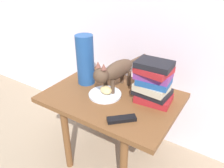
# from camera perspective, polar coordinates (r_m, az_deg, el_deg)

# --- Properties ---
(ground_plane) EXTENTS (6.00, 6.00, 0.00)m
(ground_plane) POSITION_cam_1_polar(r_m,az_deg,el_deg) (1.70, 0.00, -18.26)
(ground_plane) COLOR gray
(side_table) EXTENTS (0.79, 0.57, 0.53)m
(side_table) POSITION_cam_1_polar(r_m,az_deg,el_deg) (1.40, 0.00, -5.52)
(side_table) COLOR brown
(side_table) RESTS_ON ground
(plate) EXTENTS (0.20, 0.20, 0.01)m
(plate) POSITION_cam_1_polar(r_m,az_deg,el_deg) (1.36, -1.78, -2.67)
(plate) COLOR silver
(plate) RESTS_ON side_table
(bread_roll) EXTENTS (0.09, 0.07, 0.05)m
(bread_roll) POSITION_cam_1_polar(r_m,az_deg,el_deg) (1.34, -1.57, -1.53)
(bread_roll) COLOR #E0BC7A
(bread_roll) RESTS_ON plate
(cat) EXTENTS (0.13, 0.48, 0.23)m
(cat) POSITION_cam_1_polar(r_m,az_deg,el_deg) (1.36, 0.82, 3.31)
(cat) COLOR #4C3828
(cat) RESTS_ON side_table
(book_stack) EXTENTS (0.22, 0.18, 0.25)m
(book_stack) POSITION_cam_1_polar(r_m,az_deg,el_deg) (1.27, 10.48, 0.45)
(book_stack) COLOR maroon
(book_stack) RESTS_ON side_table
(green_vase) EXTENTS (0.11, 0.11, 0.32)m
(green_vase) POSITION_cam_1_polar(r_m,az_deg,el_deg) (1.45, -6.83, 6.09)
(green_vase) COLOR navy
(green_vase) RESTS_ON side_table
(tv_remote) EXTENTS (0.14, 0.14, 0.02)m
(tv_remote) POSITION_cam_1_polar(r_m,az_deg,el_deg) (1.16, 2.46, -8.91)
(tv_remote) COLOR black
(tv_remote) RESTS_ON side_table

